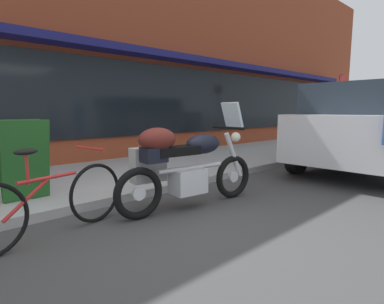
# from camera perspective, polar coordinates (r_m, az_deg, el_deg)

# --- Properties ---
(ground_plane) EXTENTS (80.00, 80.00, 0.00)m
(ground_plane) POSITION_cam_1_polar(r_m,az_deg,el_deg) (3.36, -1.53, -14.47)
(ground_plane) COLOR #3C3C3C
(storefront_building) EXTENTS (19.56, 0.90, 6.53)m
(storefront_building) POSITION_cam_1_polar(r_m,az_deg,el_deg) (10.49, 6.93, 18.36)
(storefront_building) COLOR brown
(storefront_building) RESTS_ON ground_plane
(sidewalk_curb) EXTENTS (30.00, 2.96, 0.12)m
(sidewalk_curb) POSITION_cam_1_polar(r_m,az_deg,el_deg) (12.22, 22.54, 1.57)
(sidewalk_curb) COLOR #A0A0A0
(sidewalk_curb) RESTS_ON ground_plane
(touring_motorcycle) EXTENTS (2.14, 0.81, 1.39)m
(touring_motorcycle) POSITION_cam_1_polar(r_m,az_deg,el_deg) (3.89, -2.04, -2.14)
(touring_motorcycle) COLOR black
(touring_motorcycle) RESTS_ON ground_plane
(parked_bicycle) EXTENTS (1.74, 0.57, 0.93)m
(parked_bicycle) POSITION_cam_1_polar(r_m,az_deg,el_deg) (3.35, -25.31, -8.55)
(parked_bicycle) COLOR black
(parked_bicycle) RESTS_ON ground_plane
(parked_minivan) EXTENTS (4.93, 2.18, 1.76)m
(parked_minivan) POSITION_cam_1_polar(r_m,az_deg,el_deg) (7.55, 30.73, 4.22)
(parked_minivan) COLOR silver
(parked_minivan) RESTS_ON ground_plane
(sandwich_board_sign) EXTENTS (0.55, 0.43, 1.03)m
(sandwich_board_sign) POSITION_cam_1_polar(r_m,az_deg,el_deg) (4.45, -29.11, -1.31)
(sandwich_board_sign) COLOR #1E511E
(sandwich_board_sign) RESTS_ON sidewalk_curb
(parking_sign_pole) EXTENTS (0.44, 0.07, 2.26)m
(parking_sign_pole) POSITION_cam_1_polar(r_m,az_deg,el_deg) (10.68, 26.20, 8.12)
(parking_sign_pole) COLOR #59595B
(parking_sign_pole) RESTS_ON sidewalk_curb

